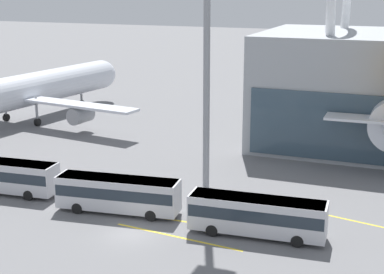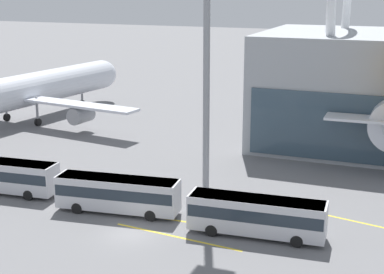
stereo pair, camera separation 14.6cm
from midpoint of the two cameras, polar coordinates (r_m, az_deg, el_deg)
The scene contains 8 objects.
ground_plane at distance 49.52m, azimuth -5.78°, elevation -9.33°, with size 440.00×440.00×0.00m, color slate.
airliner_at_gate_near at distance 89.81m, azimuth -15.95°, elevation 4.32°, with size 40.25×40.59×13.92m.
shuttle_bus_0 at distance 60.73m, azimuth -17.79°, elevation -3.44°, with size 11.38×3.52×3.25m.
shuttle_bus_1 at distance 53.36m, azimuth -7.15°, elevation -5.34°, with size 11.43×3.91×3.25m.
shuttle_bus_2 at distance 48.49m, azimuth 6.36°, elevation -7.43°, with size 11.36×3.39×3.25m.
lane_stripe_0 at distance 53.52m, azimuth -5.58°, elevation -7.42°, with size 10.88×0.25×0.01m, color yellow.
lane_stripe_1 at distance 48.74m, azimuth -1.40°, elevation -9.66°, with size 11.61×0.25×0.01m, color yellow.
lane_stripe_3 at distance 53.94m, azimuth 14.43°, elevation -7.66°, with size 9.97×0.25×0.01m, color yellow.
Camera 2 is at (21.12, -39.99, 20.18)m, focal length 55.00 mm.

